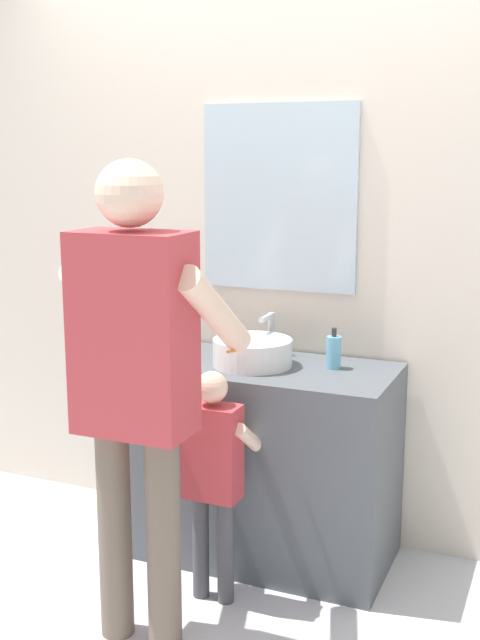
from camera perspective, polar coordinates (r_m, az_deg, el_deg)
ground_plane at (r=3.36m, az=-1.05°, el=-18.10°), size 14.00×14.00×0.00m
back_wall at (r=3.51m, az=3.02°, el=6.46°), size 4.40×0.10×2.70m
vanity_cabinet at (r=3.43m, az=0.99°, el=-9.81°), size 1.15×0.54×0.82m
sink_basin at (r=3.27m, az=0.89°, el=-2.26°), size 0.32×0.32×0.11m
faucet at (r=3.45m, az=2.14°, el=-1.13°), size 0.18×0.14×0.18m
toothbrush_cup at (r=3.43m, az=-5.05°, el=-1.70°), size 0.07×0.07×0.21m
soap_bottle at (r=3.25m, az=6.61°, el=-2.24°), size 0.06×0.06×0.16m
child_toddler at (r=3.04m, az=-1.88°, el=-10.18°), size 0.28×0.28×0.90m
adult_parent at (r=2.68m, az=-7.29°, el=-3.05°), size 0.51×0.54×1.65m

